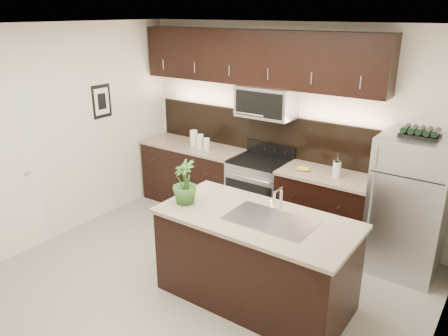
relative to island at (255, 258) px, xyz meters
name	(u,v)px	position (x,y,z in m)	size (l,w,h in m)	color
ground	(199,286)	(-0.60, -0.18, -0.47)	(4.50, 4.50, 0.00)	gray
room_walls	(184,135)	(-0.71, -0.21, 1.22)	(4.52, 4.02, 2.71)	silver
counter_run	(247,188)	(-1.06, 1.51, 0.00)	(3.51, 0.65, 0.94)	black
upper_fixtures	(257,66)	(-1.03, 1.66, 1.67)	(3.49, 0.40, 1.66)	black
island	(255,258)	(0.00, 0.00, 0.00)	(1.96, 0.96, 0.94)	black
sink_faucet	(271,219)	(0.15, 0.01, 0.48)	(0.84, 0.50, 0.28)	silver
refrigerator	(409,206)	(1.09, 1.45, 0.32)	(0.77, 0.69, 1.59)	#B2B2B7
wine_rack	(420,132)	(1.09, 1.45, 1.16)	(0.39, 0.24, 0.10)	black
plant	(185,182)	(-0.77, -0.15, 0.70)	(0.26, 0.26, 0.46)	#2A5221
canisters	(199,141)	(-1.86, 1.45, 0.57)	(0.36, 0.13, 0.24)	silver
french_press	(337,169)	(0.23, 1.46, 0.58)	(0.10, 0.10, 0.29)	silver
bananas	(300,168)	(-0.23, 1.43, 0.49)	(0.17, 0.13, 0.05)	yellow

